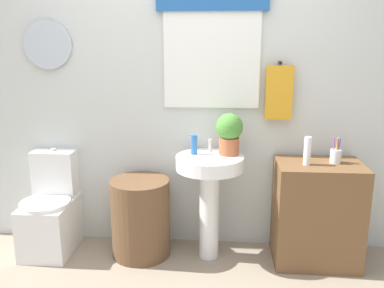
{
  "coord_description": "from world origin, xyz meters",
  "views": [
    {
      "loc": [
        0.3,
        -2.07,
        1.64
      ],
      "look_at": [
        0.08,
        0.8,
        0.91
      ],
      "focal_mm": 38.5,
      "sensor_mm": 36.0,
      "label": 1
    }
  ],
  "objects_px": {
    "pedestal_sink": "(209,183)",
    "soap_bottle": "(194,144)",
    "toilet": "(52,213)",
    "lotion_bottle": "(307,151)",
    "laundry_hamper": "(141,217)",
    "wooden_cabinet": "(317,213)",
    "toothbrush_cup": "(336,156)",
    "potted_plant": "(229,132)"
  },
  "relations": [
    {
      "from": "pedestal_sink",
      "to": "soap_bottle",
      "type": "relative_size",
      "value": 5.47
    },
    {
      "from": "toilet",
      "to": "pedestal_sink",
      "type": "relative_size",
      "value": 0.99
    },
    {
      "from": "toilet",
      "to": "pedestal_sink",
      "type": "height_order",
      "value": "pedestal_sink"
    },
    {
      "from": "toilet",
      "to": "lotion_bottle",
      "type": "height_order",
      "value": "lotion_bottle"
    },
    {
      "from": "pedestal_sink",
      "to": "lotion_bottle",
      "type": "height_order",
      "value": "lotion_bottle"
    },
    {
      "from": "laundry_hamper",
      "to": "pedestal_sink",
      "type": "xyz_separation_m",
      "value": [
        0.53,
        0.0,
        0.3
      ]
    },
    {
      "from": "pedestal_sink",
      "to": "lotion_bottle",
      "type": "bearing_deg",
      "value": -3.29
    },
    {
      "from": "toilet",
      "to": "wooden_cabinet",
      "type": "distance_m",
      "value": 2.06
    },
    {
      "from": "laundry_hamper",
      "to": "soap_bottle",
      "type": "bearing_deg",
      "value": 6.93
    },
    {
      "from": "toilet",
      "to": "lotion_bottle",
      "type": "bearing_deg",
      "value": -2.21
    },
    {
      "from": "laundry_hamper",
      "to": "toothbrush_cup",
      "type": "distance_m",
      "value": 1.54
    },
    {
      "from": "pedestal_sink",
      "to": "wooden_cabinet",
      "type": "bearing_deg",
      "value": -0.0
    },
    {
      "from": "toilet",
      "to": "laundry_hamper",
      "type": "xyz_separation_m",
      "value": [
        0.73,
        -0.04,
        0.0
      ]
    },
    {
      "from": "pedestal_sink",
      "to": "wooden_cabinet",
      "type": "relative_size",
      "value": 1.05
    },
    {
      "from": "lotion_bottle",
      "to": "toothbrush_cup",
      "type": "relative_size",
      "value": 1.11
    },
    {
      "from": "soap_bottle",
      "to": "potted_plant",
      "type": "relative_size",
      "value": 0.48
    },
    {
      "from": "toilet",
      "to": "toothbrush_cup",
      "type": "distance_m",
      "value": 2.23
    },
    {
      "from": "toilet",
      "to": "laundry_hamper",
      "type": "height_order",
      "value": "toilet"
    },
    {
      "from": "toilet",
      "to": "wooden_cabinet",
      "type": "bearing_deg",
      "value": -0.99
    },
    {
      "from": "toilet",
      "to": "potted_plant",
      "type": "xyz_separation_m",
      "value": [
        1.4,
        0.02,
        0.68
      ]
    },
    {
      "from": "pedestal_sink",
      "to": "lotion_bottle",
      "type": "distance_m",
      "value": 0.75
    },
    {
      "from": "wooden_cabinet",
      "to": "potted_plant",
      "type": "xyz_separation_m",
      "value": [
        -0.66,
        0.06,
        0.6
      ]
    },
    {
      "from": "pedestal_sink",
      "to": "toothbrush_cup",
      "type": "bearing_deg",
      "value": 1.26
    },
    {
      "from": "pedestal_sink",
      "to": "potted_plant",
      "type": "xyz_separation_m",
      "value": [
        0.14,
        0.06,
        0.38
      ]
    },
    {
      "from": "toilet",
      "to": "lotion_bottle",
      "type": "relative_size",
      "value": 3.91
    },
    {
      "from": "pedestal_sink",
      "to": "wooden_cabinet",
      "type": "xyz_separation_m",
      "value": [
        0.8,
        -0.0,
        -0.22
      ]
    },
    {
      "from": "lotion_bottle",
      "to": "laundry_hamper",
      "type": "bearing_deg",
      "value": 178.13
    },
    {
      "from": "laundry_hamper",
      "to": "wooden_cabinet",
      "type": "height_order",
      "value": "wooden_cabinet"
    },
    {
      "from": "laundry_hamper",
      "to": "pedestal_sink",
      "type": "distance_m",
      "value": 0.61
    },
    {
      "from": "wooden_cabinet",
      "to": "laundry_hamper",
      "type": "bearing_deg",
      "value": 180.0
    },
    {
      "from": "lotion_bottle",
      "to": "toilet",
      "type": "bearing_deg",
      "value": 177.79
    },
    {
      "from": "toilet",
      "to": "pedestal_sink",
      "type": "distance_m",
      "value": 1.3
    },
    {
      "from": "soap_bottle",
      "to": "potted_plant",
      "type": "distance_m",
      "value": 0.28
    },
    {
      "from": "pedestal_sink",
      "to": "lotion_bottle",
      "type": "relative_size",
      "value": 3.96
    },
    {
      "from": "toilet",
      "to": "potted_plant",
      "type": "distance_m",
      "value": 1.56
    },
    {
      "from": "laundry_hamper",
      "to": "toilet",
      "type": "bearing_deg",
      "value": 177.2
    },
    {
      "from": "laundry_hamper",
      "to": "wooden_cabinet",
      "type": "xyz_separation_m",
      "value": [
        1.33,
        0.0,
        0.08
      ]
    },
    {
      "from": "wooden_cabinet",
      "to": "soap_bottle",
      "type": "relative_size",
      "value": 5.23
    },
    {
      "from": "laundry_hamper",
      "to": "potted_plant",
      "type": "bearing_deg",
      "value": 5.11
    },
    {
      "from": "laundry_hamper",
      "to": "wooden_cabinet",
      "type": "distance_m",
      "value": 1.34
    },
    {
      "from": "potted_plant",
      "to": "toothbrush_cup",
      "type": "bearing_deg",
      "value": -2.96
    },
    {
      "from": "laundry_hamper",
      "to": "potted_plant",
      "type": "relative_size",
      "value": 1.97
    }
  ]
}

